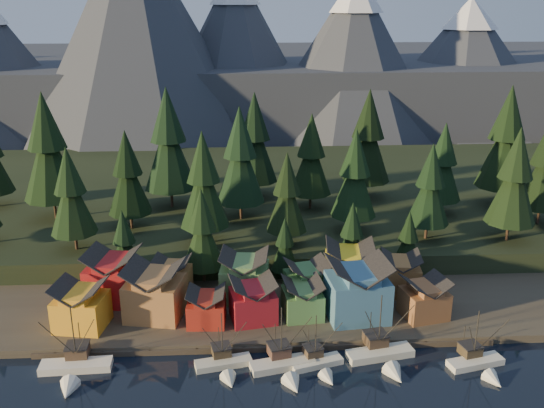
{
  "coord_description": "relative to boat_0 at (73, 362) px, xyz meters",
  "views": [
    {
      "loc": [
        -3.97,
        -75.96,
        58.49
      ],
      "look_at": [
        1.78,
        30.0,
        21.83
      ],
      "focal_mm": 40.0,
      "sensor_mm": 36.0,
      "label": 1
    }
  ],
  "objects": [
    {
      "name": "ground",
      "position": [
        31.58,
        -9.95,
        -2.25
      ],
      "size": [
        500.0,
        500.0,
        0.0
      ],
      "primitive_type": "plane",
      "color": "black",
      "rests_on": "ground"
    },
    {
      "name": "shore_strip",
      "position": [
        31.58,
        30.05,
        -1.5
      ],
      "size": [
        400.0,
        50.0,
        1.5
      ],
      "primitive_type": "cube",
      "color": "#393229",
      "rests_on": "ground"
    },
    {
      "name": "hillside",
      "position": [
        31.58,
        80.05,
        0.75
      ],
      "size": [
        420.0,
        100.0,
        6.0
      ],
      "primitive_type": "cube",
      "color": "black",
      "rests_on": "ground"
    },
    {
      "name": "dock",
      "position": [
        31.58,
        6.55,
        -1.75
      ],
      "size": [
        80.0,
        4.0,
        1.0
      ],
      "primitive_type": "cube",
      "color": "#443C31",
      "rests_on": "ground"
    },
    {
      "name": "mountain_ridge",
      "position": [
        27.38,
        203.64,
        23.8
      ],
      "size": [
        560.0,
        190.0,
        90.0
      ],
      "color": "#404552",
      "rests_on": "ground"
    },
    {
      "name": "boat_0",
      "position": [
        0.0,
        0.0,
        0.0
      ],
      "size": [
        12.04,
        13.02,
        12.51
      ],
      "rotation": [
        0.0,
        0.0,
        0.05
      ],
      "color": "white",
      "rests_on": "ground"
    },
    {
      "name": "boat_2",
      "position": [
        24.45,
        -0.04,
        -0.29
      ],
      "size": [
        10.03,
        10.56,
        10.62
      ],
      "rotation": [
        0.0,
        0.0,
        0.22
      ],
      "color": "beige",
      "rests_on": "ground"
    },
    {
      "name": "boat_3",
      "position": [
        34.31,
        -1.18,
        -0.03
      ],
      "size": [
        11.46,
        12.03,
        12.05
      ],
      "rotation": [
        0.0,
        0.0,
        0.24
      ],
      "color": "beige",
      "rests_on": "ground"
    },
    {
      "name": "boat_4",
      "position": [
        40.03,
        -0.69,
        -0.36
      ],
      "size": [
        9.45,
        9.84,
        10.14
      ],
      "rotation": [
        0.0,
        0.0,
        0.3
      ],
      "color": "beige",
      "rests_on": "ground"
    },
    {
      "name": "boat_5",
      "position": [
        51.13,
        0.92,
        0.07
      ],
      "size": [
        12.2,
        12.89,
        12.7
      ],
      "rotation": [
        0.0,
        0.0,
        0.2
      ],
      "color": "beige",
      "rests_on": "ground"
    },
    {
      "name": "boat_6",
      "position": [
        66.47,
        -2.17,
        -0.19
      ],
      "size": [
        10.2,
        10.69,
        11.04
      ],
      "rotation": [
        0.0,
        0.0,
        0.24
      ],
      "color": "silver",
      "rests_on": "ground"
    },
    {
      "name": "house_front_0",
      "position": [
        -1.47,
        12.65,
        3.79
      ],
      "size": [
        9.87,
        9.48,
        8.64
      ],
      "rotation": [
        0.0,
        0.0,
        -0.17
      ],
      "color": "orange",
      "rests_on": "shore_strip"
    },
    {
      "name": "house_front_1",
      "position": [
        11.32,
        15.85,
        4.68
      ],
      "size": [
        11.61,
        11.3,
        10.34
      ],
      "rotation": [
        0.0,
        0.0,
        -0.19
      ],
      "color": "#A56B3A",
      "rests_on": "shore_strip"
    },
    {
      "name": "house_front_2",
      "position": [
        20.98,
        12.69,
        2.74
      ],
      "size": [
        7.11,
        7.16,
        6.65
      ],
      "rotation": [
        0.0,
        0.0,
        -0.05
      ],
      "color": "#9F2318",
      "rests_on": "shore_strip"
    },
    {
      "name": "house_front_3",
      "position": [
        29.5,
        13.42,
        3.51
      ],
      "size": [
        9.2,
        8.9,
        8.11
      ],
      "rotation": [
        0.0,
        0.0,
        0.18
      ],
      "color": "maroon",
      "rests_on": "shore_strip"
    },
    {
      "name": "house_front_4",
      "position": [
        38.76,
        14.38,
        3.02
      ],
      "size": [
        7.77,
        8.27,
        7.18
      ],
      "rotation": [
        0.0,
        0.0,
        0.11
      ],
      "color": "#4C7E44",
      "rests_on": "shore_strip"
    },
    {
      "name": "house_front_5",
      "position": [
        48.84,
        13.46,
        5.2
      ],
      "size": [
        11.75,
        10.88,
        11.33
      ],
      "rotation": [
        0.0,
        0.0,
        0.1
      ],
      "color": "teal",
      "rests_on": "shore_strip"
    },
    {
      "name": "house_front_6",
      "position": [
        61.36,
        12.98,
        3.28
      ],
      "size": [
        9.16,
        8.85,
        7.68
      ],
      "rotation": [
        0.0,
        0.0,
        0.23
      ],
      "color": "brown",
      "rests_on": "shore_strip"
    },
    {
      "name": "house_back_0",
      "position": [
        2.54,
        22.45,
        4.76
      ],
      "size": [
        10.96,
        10.64,
        10.51
      ],
      "rotation": [
        0.0,
        0.0,
        -0.16
      ],
      "color": "maroon",
      "rests_on": "shore_strip"
    },
    {
      "name": "house_back_1",
      "position": [
        13.63,
        23.45,
        3.47
      ],
      "size": [
        8.06,
        8.14,
        8.05
      ],
      "rotation": [
        0.0,
        0.0,
        -0.13
      ],
      "color": "#AA713C",
      "rests_on": "shore_strip"
    },
    {
      "name": "house_back_2",
      "position": [
        28.03,
        22.0,
        4.37
      ],
      "size": [
        10.05,
        9.38,
        9.76
      ],
      "rotation": [
        0.0,
        0.0,
        -0.11
      ],
      "color": "#588849",
      "rests_on": "shore_strip"
    },
    {
      "name": "house_back_3",
      "position": [
        40.26,
        20.58,
        3.56
      ],
      "size": [
        9.37,
        8.68,
        8.21
      ],
      "rotation": [
        0.0,
        0.0,
        0.21
      ],
      "color": "#3F7441",
      "rests_on": "shore_strip"
    },
    {
      "name": "house_back_4",
      "position": [
        49.16,
        23.98,
        4.66
      ],
      "size": [
        10.38,
        10.05,
        10.31
      ],
      "rotation": [
        0.0,
        0.0,
        -0.11
      ],
      "color": "yellow",
      "rests_on": "shore_strip"
    },
    {
      "name": "house_back_5",
      "position": [
        59.22,
        22.51,
        3.68
      ],
      "size": [
        8.4,
        8.48,
        8.45
      ],
      "rotation": [
        0.0,
        0.0,
        -0.13
      ],
      "color": "olive",
      "rests_on": "shore_strip"
    },
    {
      "name": "tree_hill_1",
      "position": [
        -18.42,
        58.05,
        20.97
      ],
      "size": [
        13.52,
        13.52,
        31.51
      ],
      "color": "#332319",
      "rests_on": "hillside"
    },
    {
      "name": "tree_hill_2",
      "position": [
        -8.42,
        38.05,
        16.34
      ],
      "size": [
        9.89,
        9.89,
        23.05
      ],
      "color": "#332319",
      "rests_on": "hillside"
    },
    {
      "name": "tree_hill_3",
      "position": [
        1.58,
        50.05,
        16.76
      ],
      "size": [
        10.22,
        10.22,
        23.81
      ],
      "color": "#332319",
      "rests_on": "hillside"
    },
    {
      "name": "tree_hill_4",
      "position": [
        9.58,
        65.05,
        20.91
      ],
      "size": [
        13.47,
        13.47,
        31.38
      ],
      "color": "#332319",
      "rests_on": "hillside"
    },
    {
      "name": "tree_hill_5",
      "position": [
        19.58,
        40.05,
        17.73
      ],
      "size": [
        10.98,
        10.98,
        25.58
      ],
      "color": "#332319",
      "rests_on": "hillside"
    },
    {
      "name": "tree_hill_6",
      "position": [
        27.58,
        55.05,
        19.16
      ],
      "size": [
        12.1,
        12.1,
        28.19
      ],
      "color": "#332319",
      "rests_on": "hillside"
    },
    {
      "name": "tree_hill_7",
      "position": [
        37.58,
        38.05,
        15.33
      ],
      "size": [
        9.1,
        9.1,
        21.2
      ],
      "color": "#332319",
      "rests_on": "hillside"
    },
    {
      "name": "tree_hill_8",
      "position": [
        45.58,
        62.05,
        17.38
      ],
      "size": [
        10.71,
        10.71,
        24.95
      ],
      "color": "#332319",
      "rests_on": "hillside"
    },
    {
      "name": "tree_hill_9",
      "position": [
        53.58,
        45.05,
        17.23
      ],
      "size": [
        10.59,
        10.59,
        24.66
      ],
      "color": "#332319",
      "rests_on": "hillside"
    },
    {
      "name": "tree_hill_10",
      "position": [
        61.58,
        70.05,
        19.99
      ],
      "size": [
        12.75,
        12.75,
        29.7
      ],
      "color": "#332319",
      "rests_on": "hillside"
    },
    {
      "name": "tree_hill_11",
      "position": [
        69.58,
        40.05,
        15.9
      ],
      "size": [
        9.55,
        9.55,
        22.24
      ],
      "color": "#332319",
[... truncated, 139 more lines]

